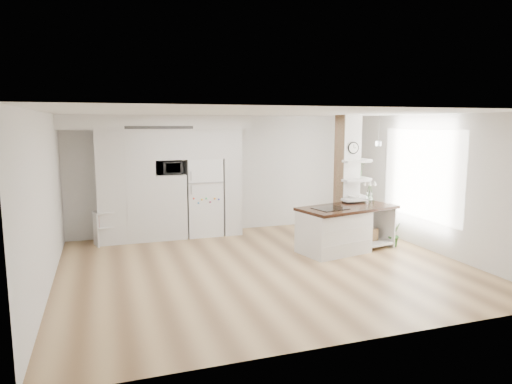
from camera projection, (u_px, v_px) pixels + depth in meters
floor at (265, 267)px, 8.10m from camera, size 7.00×6.00×0.01m
room at (265, 163)px, 7.83m from camera, size 7.04×6.04×2.72m
cabinet_wall at (161, 171)px, 9.92m from camera, size 4.00×0.71×2.70m
refrigerator at (203, 197)px, 10.32m from camera, size 0.78×0.69×1.75m
column at (352, 179)px, 9.72m from camera, size 0.69×0.90×2.70m
window at (421, 174)px, 9.26m from camera, size 0.00×2.40×2.40m
pendant_light at (349, 145)px, 8.47m from camera, size 0.12×0.12×0.10m
kitchen_island at (338, 229)px, 9.01m from camera, size 2.13×1.34×1.46m
bookshelf at (111, 229)px, 9.60m from camera, size 0.67×0.49×0.71m
floor_plant_a at (394, 234)px, 9.42m from camera, size 0.32×0.28×0.50m
floor_plant_b at (375, 227)px, 10.07m from camera, size 0.32×0.32×0.52m
microwave at (169, 168)px, 9.93m from camera, size 0.54×0.37×0.30m
shelf_plant at (358, 170)px, 9.93m from camera, size 0.27×0.23×0.30m
decor_bowl at (354, 197)px, 9.53m from camera, size 0.22×0.22×0.05m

